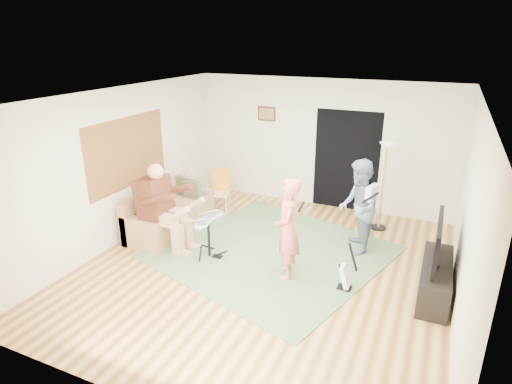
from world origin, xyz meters
TOP-DOWN VIEW (x-y plane):
  - floor at (0.00, 0.00)m, footprint 6.00×6.00m
  - walls at (0.00, 0.00)m, footprint 5.50×6.00m
  - ceiling at (0.00, 0.00)m, footprint 6.00×6.00m
  - window_blinds at (-2.74, 0.20)m, footprint 0.00×2.05m
  - doorway at (0.55, 2.99)m, footprint 2.10×0.00m
  - picture_frame at (-1.25, 2.99)m, footprint 0.42×0.03m
  - area_rug at (-0.09, 0.51)m, footprint 4.22×4.18m
  - sofa at (-2.29, 0.60)m, footprint 0.81×1.96m
  - drummer at (-1.85, -0.05)m, footprint 0.98×0.55m
  - drum_kit at (-1.00, -0.05)m, footprint 0.40×0.71m
  - singer at (0.39, -0.10)m, footprint 0.55×0.67m
  - microphone at (0.59, -0.10)m, footprint 0.06×0.06m
  - guitarist at (1.19, 1.14)m, footprint 0.82×0.93m
  - guitar_held at (1.39, 1.14)m, footprint 0.28×0.61m
  - guitar_spare at (1.31, -0.10)m, footprint 0.27×0.24m
  - torchiere_lamp at (1.41, 2.25)m, footprint 0.30×0.30m
  - dining_chair at (-1.76, 1.78)m, footprint 0.47×0.49m
  - tv_cabinet at (2.50, 0.27)m, footprint 0.40×1.40m
  - television at (2.45, 0.27)m, footprint 0.06×1.20m

SIDE VIEW (x-z plane):
  - floor at x=0.00m, z-range 0.00..0.00m
  - area_rug at x=-0.09m, z-range 0.00..0.02m
  - guitar_spare at x=1.31m, z-range -0.16..0.59m
  - tv_cabinet at x=2.50m, z-range 0.00..0.50m
  - sofa at x=-2.29m, z-range -0.13..0.66m
  - dining_chair at x=-1.76m, z-range -0.13..0.76m
  - drum_kit at x=-1.00m, z-range -0.05..0.69m
  - drummer at x=-1.85m, z-range -0.17..1.34m
  - singer at x=0.39m, z-range 0.00..1.58m
  - guitarist at x=1.19m, z-range 0.00..1.63m
  - television at x=2.45m, z-range 0.54..1.16m
  - doorway at x=0.55m, z-range 0.00..2.10m
  - guitar_held at x=1.39m, z-range 0.98..1.24m
  - torchiere_lamp at x=1.41m, z-range 0.31..2.00m
  - microphone at x=0.59m, z-range 1.06..1.30m
  - walls at x=0.00m, z-range 0.00..2.70m
  - window_blinds at x=-2.74m, z-range 0.53..2.58m
  - picture_frame at x=-1.25m, z-range 1.74..2.06m
  - ceiling at x=0.00m, z-range 2.70..2.70m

